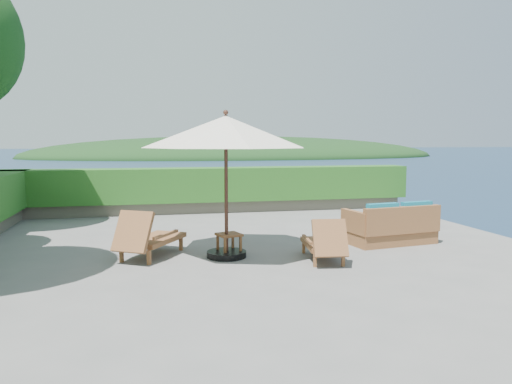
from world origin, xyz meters
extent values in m
plane|color=slate|center=(0.00, 0.00, 0.00)|extent=(12.00, 12.00, 0.00)
cube|color=#5C5549|center=(0.00, 0.00, -1.55)|extent=(12.00, 12.00, 3.00)
ellipsoid|color=black|center=(25.00, 140.00, -3.00)|extent=(126.00, 57.60, 12.60)
cube|color=#655E50|center=(0.00, 5.60, 0.18)|extent=(12.00, 0.60, 0.36)
cube|color=#214F16|center=(0.00, 5.60, 0.85)|extent=(12.40, 0.90, 1.00)
cylinder|color=black|center=(-0.50, -0.28, 0.06)|extent=(0.80, 0.80, 0.12)
cylinder|color=#3C2015|center=(-0.50, -0.28, 1.32)|extent=(0.07, 0.07, 2.63)
cone|color=silver|center=(-0.50, -0.28, 2.34)|extent=(3.32, 3.32, 0.58)
sphere|color=#3C2015|center=(-0.50, -0.28, 2.69)|extent=(0.10, 0.10, 0.09)
cube|color=brown|center=(-2.41, -0.26, 0.13)|extent=(0.08, 0.08, 0.26)
cube|color=brown|center=(-1.93, -0.55, 0.13)|extent=(0.08, 0.08, 0.26)
cube|color=brown|center=(-1.78, 0.77, 0.13)|extent=(0.08, 0.08, 0.26)
cube|color=brown|center=(-1.30, 0.48, 0.13)|extent=(0.08, 0.08, 0.26)
cube|color=brown|center=(-1.80, 0.20, 0.30)|extent=(1.25, 1.46, 0.09)
cube|color=brown|center=(-2.19, -0.45, 0.58)|extent=(0.79, 0.71, 0.70)
cube|color=brown|center=(-2.20, 0.20, 0.45)|extent=(0.50, 0.76, 0.05)
cube|color=brown|center=(-1.61, -0.15, 0.45)|extent=(0.50, 0.76, 0.05)
cube|color=brown|center=(0.87, -1.34, 0.12)|extent=(0.06, 0.06, 0.23)
cube|color=brown|center=(1.36, -1.40, 0.12)|extent=(0.06, 0.06, 0.23)
cube|color=brown|center=(1.01, -0.28, 0.12)|extent=(0.06, 0.06, 0.23)
cube|color=brown|center=(1.50, -0.35, 0.12)|extent=(0.06, 0.06, 0.23)
cube|color=brown|center=(1.20, -0.75, 0.27)|extent=(0.73, 1.22, 0.08)
cube|color=brown|center=(1.11, -1.42, 0.52)|extent=(0.63, 0.45, 0.62)
cube|color=brown|center=(0.87, -0.89, 0.40)|extent=(0.15, 0.76, 0.04)
cube|color=brown|center=(1.47, -0.97, 0.40)|extent=(0.15, 0.76, 0.04)
cube|color=brown|center=(-0.55, -0.43, 0.20)|extent=(0.05, 0.05, 0.39)
cube|color=brown|center=(-0.25, -0.33, 0.20)|extent=(0.05, 0.05, 0.39)
cube|color=brown|center=(-0.65, -0.12, 0.20)|extent=(0.05, 0.05, 0.39)
cube|color=brown|center=(-0.34, -0.02, 0.20)|extent=(0.05, 0.05, 0.39)
cube|color=brown|center=(-0.45, -0.22, 0.42)|extent=(0.51, 0.51, 0.04)
cube|color=brown|center=(3.09, 0.25, 0.20)|extent=(1.94, 1.18, 0.40)
cube|color=brown|center=(3.15, -0.17, 0.56)|extent=(1.82, 0.42, 0.56)
cube|color=brown|center=(2.23, 0.11, 0.50)|extent=(0.26, 0.92, 0.45)
cube|color=brown|center=(3.95, 0.38, 0.50)|extent=(0.26, 0.92, 0.45)
cube|color=#126F89|center=(2.66, 0.23, 0.49)|extent=(0.89, 0.84, 0.18)
cube|color=#126F89|center=(3.50, 0.36, 0.49)|extent=(0.89, 0.84, 0.18)
cube|color=#126F89|center=(2.72, -0.14, 0.73)|extent=(0.72, 0.25, 0.36)
cube|color=#126F89|center=(3.56, -0.01, 0.73)|extent=(0.72, 0.25, 0.36)
camera|label=1|loc=(-1.95, -9.35, 2.19)|focal=35.00mm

